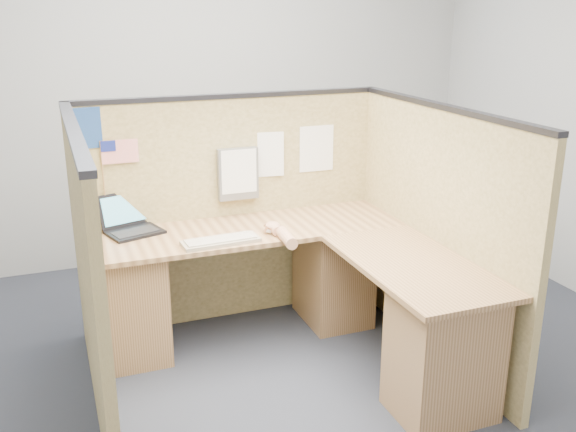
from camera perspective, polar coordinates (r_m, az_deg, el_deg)
name	(u,v)px	position (r m, az deg, el deg)	size (l,w,h in m)	color
floor	(286,386)	(3.77, -0.21, -14.86)	(5.00, 5.00, 0.00)	#21262F
wall_back	(188,92)	(5.37, -8.88, 10.88)	(5.00, 5.00, 0.00)	#A3A5A8
cubicle_partitions	(260,235)	(3.79, -2.50, -1.71)	(2.06, 1.83, 1.53)	olive
l_desk	(298,298)	(3.87, 0.85, -7.28)	(1.95, 1.75, 0.73)	brown
laptop	(133,222)	(4.07, -13.62, -0.52)	(0.37, 0.38, 0.23)	black
keyboard	(221,241)	(3.78, -6.00, -2.21)	(0.46, 0.18, 0.03)	gray
mouse	(273,230)	(3.93, -1.35, -1.21)	(0.11, 0.06, 0.04)	silver
hand_forearm	(282,234)	(3.81, -0.53, -1.61)	(0.11, 0.38, 0.08)	tan
blue_poster	(89,128)	(4.00, -17.25, 7.48)	(0.18, 0.00, 0.24)	navy
american_flag	(115,154)	(4.03, -15.09, 5.31)	(0.22, 0.01, 0.39)	olive
file_holder	(238,174)	(4.20, -4.46, 3.78)	(0.27, 0.05, 0.34)	slate
paper_left	(266,155)	(4.26, -1.92, 5.48)	(0.23, 0.00, 0.30)	white
paper_right	(317,149)	(4.38, 2.55, 6.00)	(0.25, 0.00, 0.31)	white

